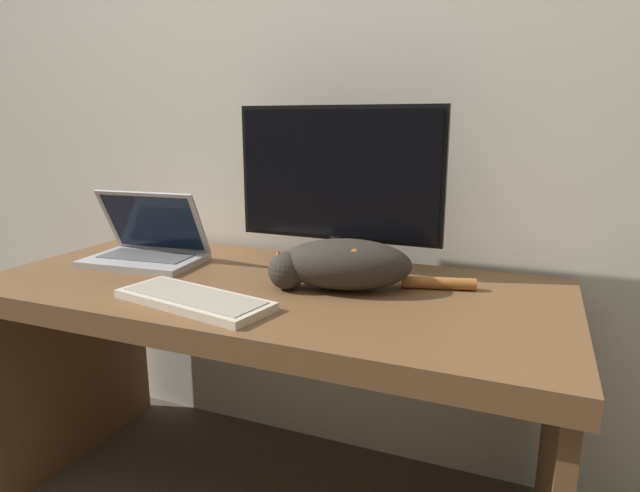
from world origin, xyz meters
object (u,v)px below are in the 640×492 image
object	(u,v)px
laptop	(147,248)
external_keyboard	(194,300)
monitor	(338,184)
cat	(342,264)

from	to	relation	value
laptop	external_keyboard	world-z (taller)	laptop
monitor	laptop	size ratio (longest dim) A/B	1.70
monitor	cat	distance (m)	0.27
monitor	external_keyboard	size ratio (longest dim) A/B	1.45
external_keyboard	cat	size ratio (longest dim) A/B	0.82
laptop	cat	world-z (taller)	laptop
monitor	external_keyboard	world-z (taller)	monitor
monitor	cat	world-z (taller)	monitor
external_keyboard	cat	bearing A→B (deg)	51.54
laptop	external_keyboard	size ratio (longest dim) A/B	0.85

